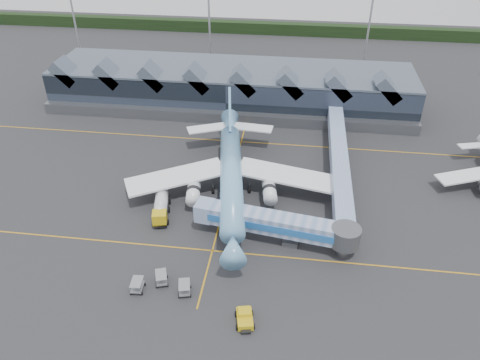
# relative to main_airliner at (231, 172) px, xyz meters

# --- Properties ---
(ground) EXTENTS (260.00, 260.00, 0.00)m
(ground) POSITION_rel_main_airliner_xyz_m (-0.62, -8.64, -4.30)
(ground) COLOR #272729
(ground) RESTS_ON ground
(taxi_stripes) EXTENTS (120.00, 60.00, 0.01)m
(taxi_stripes) POSITION_rel_main_airliner_xyz_m (-0.62, 1.36, -4.29)
(taxi_stripes) COLOR orange
(taxi_stripes) RESTS_ON ground
(tree_line_far) EXTENTS (260.00, 4.00, 4.00)m
(tree_line_far) POSITION_rel_main_airliner_xyz_m (-0.62, 101.36, -2.30)
(tree_line_far) COLOR black
(tree_line_far) RESTS_ON ground
(terminal) EXTENTS (90.00, 22.25, 12.52)m
(terminal) POSITION_rel_main_airliner_xyz_m (-5.69, 38.71, 0.58)
(terminal) COLOR black
(terminal) RESTS_ON ground
(light_masts) EXTENTS (132.40, 42.56, 22.45)m
(light_masts) POSITION_rel_main_airliner_xyz_m (20.38, 54.16, 8.19)
(light_masts) COLOR #979A9F
(light_masts) RESTS_ON ground
(main_airliner) EXTENTS (39.12, 45.45, 14.63)m
(main_airliner) POSITION_rel_main_airliner_xyz_m (0.00, 0.00, 0.00)
(main_airliner) COLOR #68A1D3
(main_airliner) RESTS_ON ground
(jet_bridge) EXTENTS (26.76, 7.81, 5.35)m
(jet_bridge) POSITION_rel_main_airliner_xyz_m (10.52, -13.19, -0.78)
(jet_bridge) COLOR #6E8BB8
(jet_bridge) RESTS_ON ground
(fuel_truck) EXTENTS (4.11, 9.59, 3.19)m
(fuel_truck) POSITION_rel_main_airliner_xyz_m (-11.24, -8.13, -2.51)
(fuel_truck) COLOR black
(fuel_truck) RESTS_ON ground
(pushback_tug) EXTENTS (3.02, 4.13, 1.70)m
(pushback_tug) POSITION_rel_main_airliner_xyz_m (6.24, -29.92, -3.54)
(pushback_tug) COLOR gold
(pushback_tug) RESTS_ON ground
(baggage_carts) EXTENTS (8.80, 4.57, 1.74)m
(baggage_carts) POSITION_rel_main_airliner_xyz_m (-6.51, -25.52, -3.32)
(baggage_carts) COLOR #95999E
(baggage_carts) RESTS_ON ground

